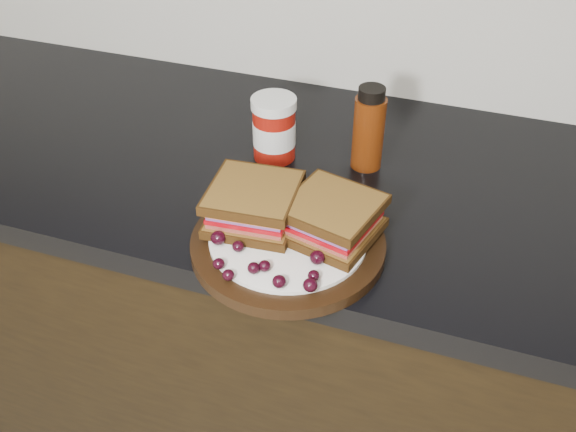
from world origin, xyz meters
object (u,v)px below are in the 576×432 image
Objects in this scene: plate at (288,244)px; sandwich_left at (254,204)px; condiment_jar at (274,128)px; oil_bottle at (369,128)px.

plate is 0.08m from sandwich_left.
condiment_jar is (-0.04, 0.20, 0.00)m from sandwich_left.
sandwich_left reaches higher than plate.
oil_bottle is (0.11, 0.23, 0.02)m from sandwich_left.
sandwich_left is (-0.06, 0.02, 0.04)m from plate.
plate is 0.26m from oil_bottle.
oil_bottle is at bearing 77.64° from plate.
condiment_jar is 0.77× the size of oil_bottle.
condiment_jar is at bearing 97.25° from sandwich_left.
oil_bottle is (0.05, 0.25, 0.06)m from plate.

